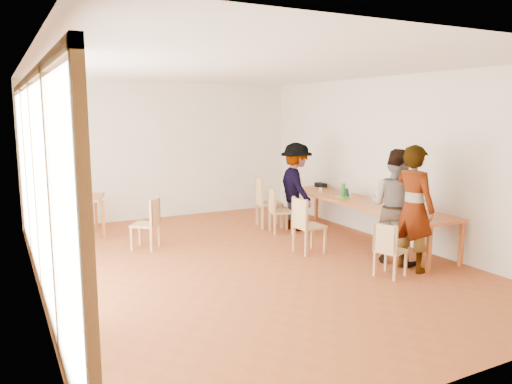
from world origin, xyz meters
TOP-DOWN VIEW (x-y plane):
  - ground at (0.00, 0.00)m, footprint 8.00×8.00m
  - wall_back at (0.00, 4.00)m, footprint 6.00×0.10m
  - wall_front at (0.00, -4.00)m, footprint 6.00×0.10m
  - wall_right at (3.00, 0.00)m, footprint 0.10×8.00m
  - window_wall at (-2.96, 0.00)m, footprint 0.10×8.00m
  - ceiling at (0.00, 0.00)m, footprint 6.00×8.00m
  - communal_table at (2.50, 0.23)m, footprint 0.80×4.00m
  - side_table at (-2.04, 3.15)m, footprint 0.90×0.90m
  - chair_near at (1.49, -1.58)m, footprint 0.47×0.47m
  - chair_mid at (1.12, 0.03)m, footprint 0.44×0.44m
  - chair_far at (1.42, 1.49)m, footprint 0.50×0.50m
  - chair_empty at (1.46, 2.05)m, footprint 0.58×0.58m
  - chair_spare at (-1.09, 1.50)m, footprint 0.58×0.58m
  - person_near at (2.05, -1.47)m, footprint 0.55×0.75m
  - person_mid at (2.09, -1.06)m, footprint 0.93×1.05m
  - person_far at (1.90, 1.54)m, footprint 0.83×1.23m
  - laptop_near at (2.46, -0.88)m, footprint 0.28×0.30m
  - laptop_mid at (2.56, -0.55)m, footprint 0.25×0.27m
  - laptop_far at (2.45, 0.68)m, footprint 0.23×0.26m
  - yellow_mug at (2.26, -0.98)m, footprint 0.17×0.17m
  - green_bottle at (2.38, 0.63)m, footprint 0.07×0.07m
  - clear_glass at (2.42, 1.43)m, footprint 0.07×0.07m
  - condiment_cup at (2.36, -0.98)m, footprint 0.08×0.08m
  - pink_phone at (2.32, 0.92)m, footprint 0.05×0.10m
  - black_pouch at (2.82, 1.99)m, footprint 0.16×0.26m

SIDE VIEW (x-z plane):
  - ground at x=0.00m, z-range 0.00..0.00m
  - chair_near at x=1.49m, z-range 0.28..0.70m
  - chair_far at x=1.42m, z-range 0.31..0.78m
  - chair_spare at x=-1.09m, z-range 0.31..0.79m
  - chair_mid at x=1.12m, z-range 0.33..0.83m
  - chair_empty at x=1.46m, z-range 0.36..0.91m
  - side_table at x=-2.04m, z-range 0.29..1.04m
  - communal_table at x=2.50m, z-range 0.33..1.08m
  - pink_phone at x=2.32m, z-range 0.75..0.76m
  - condiment_cup at x=2.36m, z-range 0.75..0.81m
  - clear_glass at x=2.42m, z-range 0.75..0.84m
  - black_pouch at x=2.82m, z-range 0.75..0.84m
  - yellow_mug at x=2.26m, z-range 0.75..0.86m
  - laptop_near at x=2.46m, z-range 0.71..0.91m
  - laptop_far at x=2.45m, z-range 0.70..0.91m
  - laptop_mid at x=2.56m, z-range 0.70..0.91m
  - person_far at x=1.90m, z-range 0.00..1.76m
  - green_bottle at x=2.38m, z-range 0.75..1.03m
  - person_mid at x=2.09m, z-range 0.00..1.80m
  - person_near at x=2.05m, z-range 0.00..1.89m
  - wall_back at x=0.00m, z-range 0.00..3.00m
  - wall_front at x=0.00m, z-range 0.00..3.00m
  - wall_right at x=3.00m, z-range 0.00..3.00m
  - window_wall at x=-2.96m, z-range 0.00..3.00m
  - ceiling at x=0.00m, z-range 3.00..3.04m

